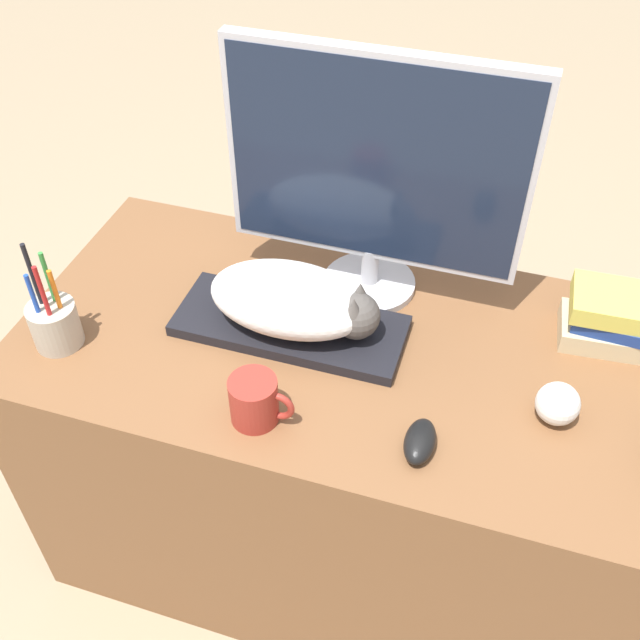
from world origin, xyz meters
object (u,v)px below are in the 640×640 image
object	(u,v)px
keyboard	(290,326)
cat	(296,301)
book_stack	(620,319)
computer_mouse	(420,441)
pen_cup	(54,323)
monitor	(375,171)
baseball	(558,404)
coffee_mug	(255,400)

from	to	relation	value
keyboard	cat	world-z (taller)	cat
cat	book_stack	bearing A→B (deg)	15.54
computer_mouse	pen_cup	bearing A→B (deg)	176.63
monitor	computer_mouse	xyz separation A→B (m)	(0.19, -0.38, -0.26)
keyboard	monitor	size ratio (longest dim) A/B	0.79
cat	monitor	distance (m)	0.29
pen_cup	book_stack	distance (m)	1.08
computer_mouse	baseball	world-z (taller)	baseball
coffee_mug	book_stack	world-z (taller)	book_stack
monitor	coffee_mug	distance (m)	0.48
monitor	baseball	distance (m)	0.53
cat	pen_cup	bearing A→B (deg)	-158.97
keyboard	monitor	distance (m)	0.34
cat	baseball	xyz separation A→B (m)	(0.50, -0.07, -0.04)
coffee_mug	book_stack	bearing A→B (deg)	33.51
cat	pen_cup	size ratio (longest dim) A/B	1.47
monitor	book_stack	distance (m)	0.55
coffee_mug	book_stack	size ratio (longest dim) A/B	0.54
cat	book_stack	xyz separation A→B (m)	(0.60, 0.17, -0.03)
coffee_mug	monitor	bearing A→B (deg)	76.32
monitor	book_stack	xyz separation A→B (m)	(0.50, -0.01, -0.23)
computer_mouse	book_stack	size ratio (longest dim) A/B	0.45
keyboard	book_stack	world-z (taller)	book_stack
keyboard	baseball	xyz separation A→B (m)	(0.52, -0.07, 0.03)
book_stack	monitor	bearing A→B (deg)	178.99
pen_cup	baseball	distance (m)	0.94
computer_mouse	pen_cup	world-z (taller)	pen_cup
computer_mouse	coffee_mug	world-z (taller)	coffee_mug
pen_cup	monitor	bearing A→B (deg)	32.64
computer_mouse	monitor	bearing A→B (deg)	116.39
cat	pen_cup	world-z (taller)	pen_cup
book_stack	pen_cup	bearing A→B (deg)	-162.11
monitor	coffee_mug	world-z (taller)	monitor
keyboard	computer_mouse	xyz separation A→B (m)	(0.31, -0.21, 0.01)
keyboard	cat	xyz separation A→B (m)	(0.01, 0.00, 0.07)
baseball	book_stack	distance (m)	0.26
computer_mouse	pen_cup	xyz separation A→B (m)	(-0.72, 0.04, 0.03)
cat	baseball	distance (m)	0.51
keyboard	cat	size ratio (longest dim) A/B	1.35
pen_cup	baseball	world-z (taller)	pen_cup
keyboard	cat	bearing A→B (deg)	0.00
cat	monitor	xyz separation A→B (m)	(0.10, 0.18, 0.20)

